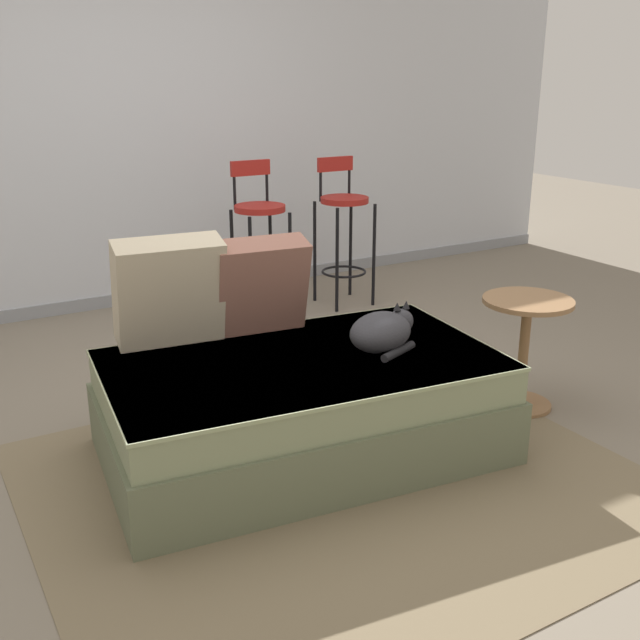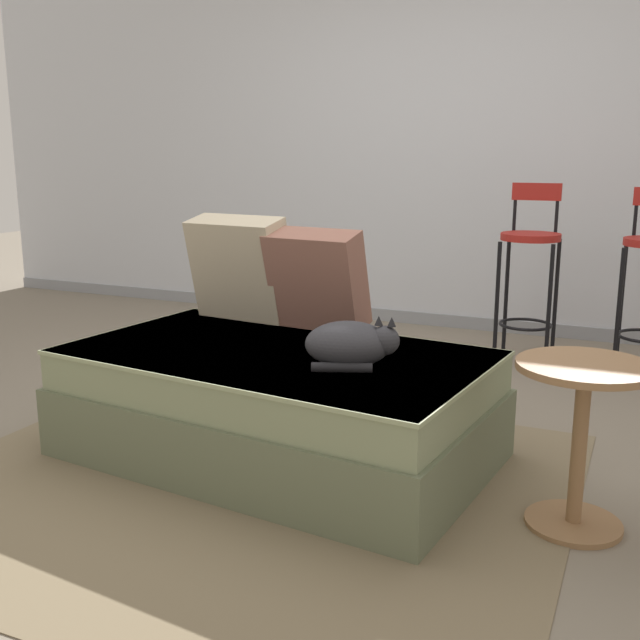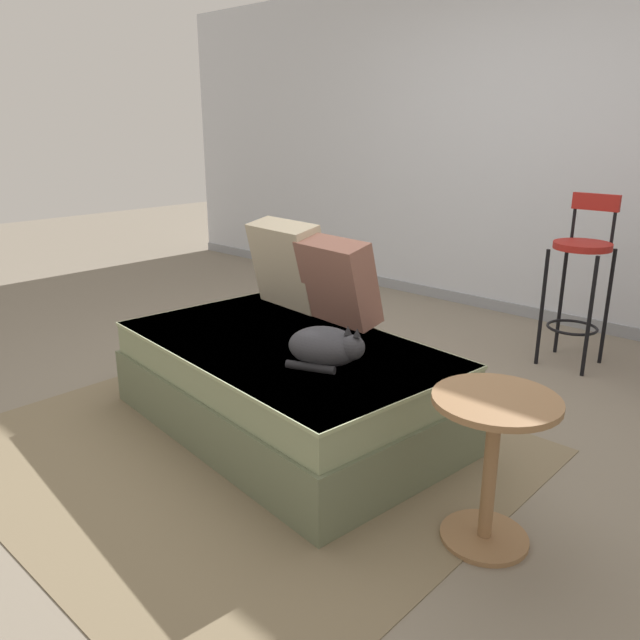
# 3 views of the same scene
# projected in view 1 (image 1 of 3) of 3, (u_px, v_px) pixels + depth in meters

# --- Properties ---
(ground_plane) EXTENTS (16.00, 16.00, 0.00)m
(ground_plane) POSITION_uv_depth(u_px,v_px,m) (263.00, 418.00, 3.68)
(ground_plane) COLOR slate
(ground_plane) RESTS_ON ground
(wall_back_panel) EXTENTS (8.00, 0.10, 2.60)m
(wall_back_panel) POSITION_uv_depth(u_px,v_px,m) (112.00, 120.00, 5.10)
(wall_back_panel) COLOR silver
(wall_back_panel) RESTS_ON ground
(wall_baseboard_trim) EXTENTS (8.00, 0.02, 0.09)m
(wall_baseboard_trim) POSITION_uv_depth(u_px,v_px,m) (129.00, 298.00, 5.46)
(wall_baseboard_trim) COLOR gray
(wall_baseboard_trim) RESTS_ON ground
(area_rug) EXTENTS (2.39, 2.10, 0.01)m
(area_rug) POSITION_uv_depth(u_px,v_px,m) (338.00, 481.00, 3.10)
(area_rug) COLOR #75664C
(area_rug) RESTS_ON ground
(couch) EXTENTS (1.79, 1.19, 0.45)m
(couch) POSITION_uv_depth(u_px,v_px,m) (302.00, 405.00, 3.28)
(couch) COLOR #636B50
(couch) RESTS_ON ground
(throw_pillow_corner) EXTENTS (0.50, 0.32, 0.50)m
(throw_pillow_corner) POSITION_uv_depth(u_px,v_px,m) (169.00, 291.00, 3.30)
(throw_pillow_corner) COLOR beige
(throw_pillow_corner) RESTS_ON couch
(throw_pillow_middle) EXTENTS (0.46, 0.30, 0.46)m
(throw_pillow_middle) POSITION_uv_depth(u_px,v_px,m) (260.00, 285.00, 3.47)
(throw_pillow_middle) COLOR #936051
(throw_pillow_middle) RESTS_ON couch
(cat) EXTENTS (0.39, 0.34, 0.20)m
(cat) POSITION_uv_depth(u_px,v_px,m) (383.00, 331.00, 3.28)
(cat) COLOR #333338
(cat) RESTS_ON couch
(bar_stool_near_window) EXTENTS (0.34, 0.34, 1.06)m
(bar_stool_near_window) POSITION_uv_depth(u_px,v_px,m) (259.00, 229.00, 5.00)
(bar_stool_near_window) COLOR black
(bar_stool_near_window) RESTS_ON ground
(bar_stool_by_doorway) EXTENTS (0.34, 0.34, 1.04)m
(bar_stool_by_doorway) POSITION_uv_depth(u_px,v_px,m) (343.00, 221.00, 5.33)
(bar_stool_by_doorway) COLOR black
(bar_stool_by_doorway) RESTS_ON ground
(side_table) EXTENTS (0.44, 0.44, 0.57)m
(side_table) POSITION_uv_depth(u_px,v_px,m) (525.00, 337.00, 3.70)
(side_table) COLOR olive
(side_table) RESTS_ON ground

